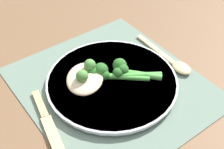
% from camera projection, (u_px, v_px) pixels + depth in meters
% --- Properties ---
extents(ground_plane, '(3.00, 3.00, 0.00)m').
position_uv_depth(ground_plane, '(112.00, 86.00, 0.66)').
color(ground_plane, brown).
extents(placemat, '(0.39, 0.35, 0.00)m').
position_uv_depth(placemat, '(112.00, 85.00, 0.66)').
color(placemat, slate).
rests_on(placemat, ground_plane).
extents(plate, '(0.27, 0.27, 0.01)m').
position_uv_depth(plate, '(112.00, 82.00, 0.65)').
color(plate, silver).
rests_on(plate, placemat).
extents(chicken_fillet, '(0.12, 0.12, 0.02)m').
position_uv_depth(chicken_fillet, '(85.00, 78.00, 0.64)').
color(chicken_fillet, beige).
rests_on(chicken_fillet, plate).
extents(pesto_dollop_primary, '(0.02, 0.02, 0.02)m').
position_uv_depth(pesto_dollop_primary, '(90.00, 65.00, 0.64)').
color(pesto_dollop_primary, '#477F38').
rests_on(pesto_dollop_primary, chicken_fillet).
extents(pesto_dollop_secondary, '(0.03, 0.03, 0.03)m').
position_uv_depth(pesto_dollop_secondary, '(82.00, 76.00, 0.61)').
color(pesto_dollop_secondary, '#477F38').
rests_on(pesto_dollop_secondary, chicken_fillet).
extents(broccoli_stalk_left, '(0.11, 0.12, 0.03)m').
position_uv_depth(broccoli_stalk_left, '(98.00, 74.00, 0.65)').
color(broccoli_stalk_left, green).
rests_on(broccoli_stalk_left, plate).
extents(broccoli_stalk_rear, '(0.10, 0.12, 0.03)m').
position_uv_depth(broccoli_stalk_rear, '(112.00, 73.00, 0.65)').
color(broccoli_stalk_rear, green).
rests_on(broccoli_stalk_rear, plate).
extents(broccoli_stalk_right, '(0.10, 0.08, 0.03)m').
position_uv_depth(broccoli_stalk_right, '(124.00, 69.00, 0.65)').
color(broccoli_stalk_right, green).
rests_on(broccoli_stalk_right, plate).
extents(knife, '(0.18, 0.05, 0.01)m').
position_uv_depth(knife, '(47.00, 122.00, 0.58)').
color(knife, tan).
rests_on(knife, placemat).
extents(spoon, '(0.18, 0.04, 0.01)m').
position_uv_depth(spoon, '(175.00, 63.00, 0.70)').
color(spoon, tan).
rests_on(spoon, placemat).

